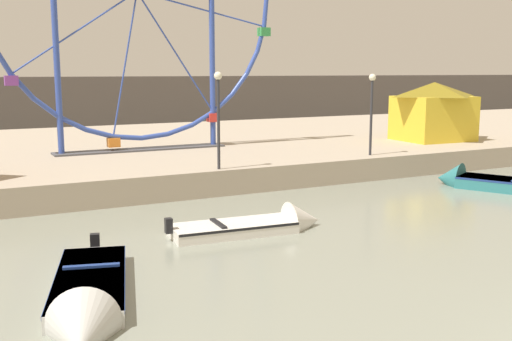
{
  "coord_description": "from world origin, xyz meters",
  "views": [
    {
      "loc": [
        -10.69,
        -4.99,
        4.91
      ],
      "look_at": [
        -2.35,
        11.06,
        1.93
      ],
      "focal_mm": 42.52,
      "sensor_mm": 36.0,
      "label": 1
    }
  ],
  "objects_px": {
    "carnival_booth_yellow_awning": "(433,110)",
    "promenade_lamp_near": "(372,102)",
    "motorboat_pale_grey": "(87,304)",
    "motorboat_teal_painted": "(482,182)",
    "motorboat_white_red_stripe": "(265,225)",
    "promenade_lamp_far": "(218,106)"
  },
  "relations": [
    {
      "from": "motorboat_teal_painted",
      "to": "promenade_lamp_far",
      "type": "distance_m",
      "value": 11.63
    },
    {
      "from": "motorboat_teal_painted",
      "to": "carnival_booth_yellow_awning",
      "type": "height_order",
      "value": "carnival_booth_yellow_awning"
    },
    {
      "from": "motorboat_white_red_stripe",
      "to": "carnival_booth_yellow_awning",
      "type": "bearing_deg",
      "value": 35.97
    },
    {
      "from": "motorboat_teal_painted",
      "to": "promenade_lamp_near",
      "type": "distance_m",
      "value": 5.99
    },
    {
      "from": "motorboat_white_red_stripe",
      "to": "motorboat_teal_painted",
      "type": "bearing_deg",
      "value": 14.3
    },
    {
      "from": "motorboat_white_red_stripe",
      "to": "promenade_lamp_near",
      "type": "xyz_separation_m",
      "value": [
        8.91,
        6.23,
        3.3
      ]
    },
    {
      "from": "motorboat_teal_painted",
      "to": "motorboat_white_red_stripe",
      "type": "bearing_deg",
      "value": 73.1
    },
    {
      "from": "motorboat_teal_painted",
      "to": "carnival_booth_yellow_awning",
      "type": "xyz_separation_m",
      "value": [
        4.38,
        7.65,
        2.46
      ]
    },
    {
      "from": "carnival_booth_yellow_awning",
      "to": "promenade_lamp_near",
      "type": "xyz_separation_m",
      "value": [
        -6.95,
        -3.3,
        0.77
      ]
    },
    {
      "from": "motorboat_pale_grey",
      "to": "promenade_lamp_far",
      "type": "relative_size",
      "value": 1.55
    },
    {
      "from": "motorboat_pale_grey",
      "to": "motorboat_white_red_stripe",
      "type": "bearing_deg",
      "value": 137.98
    },
    {
      "from": "motorboat_pale_grey",
      "to": "promenade_lamp_near",
      "type": "relative_size",
      "value": 1.6
    },
    {
      "from": "promenade_lamp_near",
      "to": "promenade_lamp_far",
      "type": "distance_m",
      "value": 7.91
    },
    {
      "from": "motorboat_pale_grey",
      "to": "carnival_booth_yellow_awning",
      "type": "bearing_deg",
      "value": 136.88
    },
    {
      "from": "motorboat_white_red_stripe",
      "to": "carnival_booth_yellow_awning",
      "type": "xyz_separation_m",
      "value": [
        15.87,
        9.53,
        2.54
      ]
    },
    {
      "from": "promenade_lamp_far",
      "to": "promenade_lamp_near",
      "type": "bearing_deg",
      "value": 3.5
    },
    {
      "from": "carnival_booth_yellow_awning",
      "to": "motorboat_pale_grey",
      "type": "bearing_deg",
      "value": -145.38
    },
    {
      "from": "motorboat_pale_grey",
      "to": "promenade_lamp_near",
      "type": "bearing_deg",
      "value": 139.41
    },
    {
      "from": "carnival_booth_yellow_awning",
      "to": "motorboat_white_red_stripe",
      "type": "bearing_deg",
      "value": -145.82
    },
    {
      "from": "motorboat_pale_grey",
      "to": "motorboat_teal_painted",
      "type": "relative_size",
      "value": 1.23
    },
    {
      "from": "motorboat_pale_grey",
      "to": "motorboat_teal_painted",
      "type": "bearing_deg",
      "value": 123.8
    },
    {
      "from": "carnival_booth_yellow_awning",
      "to": "promenade_lamp_near",
      "type": "height_order",
      "value": "promenade_lamp_near"
    }
  ]
}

